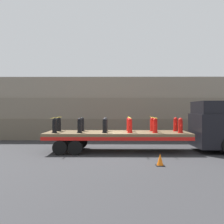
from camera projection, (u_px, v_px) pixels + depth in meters
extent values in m
plane|color=#2D2D30|center=(117.00, 151.00, 14.72)|extent=(120.00, 120.00, 0.00)
cube|color=#665B4C|center=(116.00, 128.00, 21.40)|extent=(60.00, 3.00, 1.71)
cube|color=#756B5B|center=(116.00, 108.00, 21.53)|extent=(60.00, 3.00, 1.71)
cube|color=gray|center=(116.00, 89.00, 21.66)|extent=(60.00, 3.00, 1.71)
cube|color=black|center=(214.00, 130.00, 14.66)|extent=(2.32, 2.55, 1.94)
cube|color=black|center=(210.00, 108.00, 14.65)|extent=(1.62, 2.34, 0.74)
cylinder|color=black|center=(213.00, 140.00, 15.87)|extent=(1.02, 0.28, 1.02)
cube|color=brown|center=(117.00, 133.00, 14.71)|extent=(8.36, 2.54, 0.16)
cube|color=red|center=(117.00, 139.00, 13.48)|extent=(8.36, 0.08, 0.20)
cube|color=red|center=(117.00, 134.00, 15.94)|extent=(8.36, 0.08, 0.20)
cylinder|color=black|center=(75.00, 148.00, 13.57)|extent=(0.80, 0.30, 0.80)
cylinder|color=black|center=(81.00, 142.00, 15.91)|extent=(0.80, 0.30, 0.80)
cylinder|color=black|center=(60.00, 148.00, 13.58)|extent=(0.80, 0.30, 0.80)
cylinder|color=black|center=(68.00, 142.00, 15.92)|extent=(0.80, 0.30, 0.80)
cylinder|color=black|center=(55.00, 133.00, 14.18)|extent=(0.32, 0.32, 0.03)
cylinder|color=black|center=(55.00, 127.00, 14.18)|extent=(0.25, 0.25, 0.67)
sphere|color=black|center=(54.00, 120.00, 14.18)|extent=(0.24, 0.24, 0.24)
cylinder|color=black|center=(54.00, 126.00, 13.99)|extent=(0.11, 0.13, 0.11)
cylinder|color=black|center=(55.00, 125.00, 14.37)|extent=(0.11, 0.13, 0.11)
cylinder|color=black|center=(59.00, 131.00, 15.30)|extent=(0.32, 0.32, 0.03)
cylinder|color=black|center=(59.00, 126.00, 15.30)|extent=(0.25, 0.25, 0.67)
sphere|color=black|center=(59.00, 119.00, 15.29)|extent=(0.24, 0.24, 0.24)
cylinder|color=black|center=(58.00, 124.00, 15.11)|extent=(0.11, 0.13, 0.11)
cylinder|color=black|center=(60.00, 124.00, 15.49)|extent=(0.11, 0.13, 0.11)
cylinder|color=black|center=(80.00, 133.00, 14.17)|extent=(0.32, 0.32, 0.03)
cylinder|color=black|center=(80.00, 127.00, 14.17)|extent=(0.25, 0.25, 0.67)
sphere|color=black|center=(80.00, 120.00, 14.16)|extent=(0.24, 0.24, 0.24)
cylinder|color=black|center=(79.00, 126.00, 13.98)|extent=(0.11, 0.13, 0.11)
cylinder|color=black|center=(80.00, 125.00, 14.36)|extent=(0.11, 0.13, 0.11)
cylinder|color=black|center=(82.00, 131.00, 15.29)|extent=(0.32, 0.32, 0.03)
cylinder|color=black|center=(82.00, 126.00, 15.29)|extent=(0.25, 0.25, 0.67)
sphere|color=black|center=(82.00, 119.00, 15.28)|extent=(0.24, 0.24, 0.24)
cylinder|color=black|center=(82.00, 124.00, 15.09)|extent=(0.11, 0.13, 0.11)
cylinder|color=black|center=(83.00, 124.00, 15.48)|extent=(0.11, 0.13, 0.11)
cylinder|color=black|center=(105.00, 133.00, 14.16)|extent=(0.32, 0.32, 0.03)
cylinder|color=black|center=(105.00, 127.00, 14.16)|extent=(0.25, 0.25, 0.67)
sphere|color=black|center=(105.00, 120.00, 14.15)|extent=(0.24, 0.24, 0.24)
cylinder|color=black|center=(105.00, 126.00, 13.96)|extent=(0.11, 0.13, 0.11)
cylinder|color=black|center=(105.00, 125.00, 14.35)|extent=(0.11, 0.13, 0.11)
cylinder|color=black|center=(105.00, 131.00, 15.28)|extent=(0.32, 0.32, 0.03)
cylinder|color=black|center=(105.00, 126.00, 15.27)|extent=(0.25, 0.25, 0.67)
sphere|color=black|center=(105.00, 119.00, 15.27)|extent=(0.24, 0.24, 0.24)
cylinder|color=black|center=(105.00, 125.00, 15.08)|extent=(0.11, 0.13, 0.11)
cylinder|color=black|center=(106.00, 124.00, 15.46)|extent=(0.11, 0.13, 0.11)
cylinder|color=red|center=(130.00, 133.00, 14.15)|extent=(0.32, 0.32, 0.03)
cylinder|color=red|center=(130.00, 127.00, 14.14)|extent=(0.25, 0.25, 0.67)
sphere|color=red|center=(130.00, 120.00, 14.14)|extent=(0.24, 0.24, 0.24)
cylinder|color=red|center=(130.00, 126.00, 13.95)|extent=(0.11, 0.13, 0.11)
cylinder|color=red|center=(130.00, 125.00, 14.33)|extent=(0.11, 0.13, 0.11)
cylinder|color=red|center=(129.00, 131.00, 15.26)|extent=(0.32, 0.32, 0.03)
cylinder|color=red|center=(129.00, 126.00, 15.26)|extent=(0.25, 0.25, 0.67)
sphere|color=red|center=(129.00, 119.00, 15.26)|extent=(0.24, 0.24, 0.24)
cylinder|color=red|center=(129.00, 125.00, 15.07)|extent=(0.11, 0.13, 0.11)
cylinder|color=red|center=(129.00, 124.00, 15.45)|extent=(0.11, 0.13, 0.11)
cylinder|color=red|center=(155.00, 133.00, 14.13)|extent=(0.32, 0.32, 0.03)
cylinder|color=red|center=(155.00, 127.00, 14.13)|extent=(0.25, 0.25, 0.67)
sphere|color=red|center=(155.00, 120.00, 14.13)|extent=(0.24, 0.24, 0.24)
cylinder|color=red|center=(156.00, 126.00, 13.94)|extent=(0.11, 0.13, 0.11)
cylinder|color=red|center=(155.00, 125.00, 14.32)|extent=(0.11, 0.13, 0.11)
cylinder|color=red|center=(152.00, 131.00, 15.25)|extent=(0.32, 0.32, 0.03)
cylinder|color=red|center=(152.00, 126.00, 15.25)|extent=(0.25, 0.25, 0.67)
sphere|color=red|center=(152.00, 119.00, 15.24)|extent=(0.24, 0.24, 0.24)
cylinder|color=red|center=(153.00, 125.00, 15.06)|extent=(0.11, 0.13, 0.11)
cylinder|color=red|center=(152.00, 124.00, 15.44)|extent=(0.11, 0.13, 0.11)
cylinder|color=red|center=(180.00, 133.00, 14.12)|extent=(0.32, 0.32, 0.03)
cylinder|color=red|center=(180.00, 127.00, 14.12)|extent=(0.25, 0.25, 0.67)
sphere|color=red|center=(180.00, 120.00, 14.11)|extent=(0.24, 0.24, 0.24)
cylinder|color=red|center=(181.00, 126.00, 13.93)|extent=(0.11, 0.13, 0.11)
cylinder|color=red|center=(180.00, 125.00, 14.31)|extent=(0.11, 0.13, 0.11)
cylinder|color=red|center=(176.00, 131.00, 15.24)|extent=(0.32, 0.32, 0.03)
cylinder|color=red|center=(176.00, 126.00, 15.24)|extent=(0.25, 0.25, 0.67)
sphere|color=red|center=(176.00, 119.00, 15.23)|extent=(0.24, 0.24, 0.24)
cylinder|color=red|center=(176.00, 125.00, 15.04)|extent=(0.11, 0.13, 0.11)
cylinder|color=red|center=(175.00, 124.00, 15.43)|extent=(0.11, 0.13, 0.11)
cube|color=yellow|center=(57.00, 117.00, 14.73)|extent=(0.05, 2.74, 0.01)
cube|color=yellow|center=(129.00, 118.00, 14.70)|extent=(0.05, 2.74, 0.01)
cube|color=yellow|center=(154.00, 118.00, 14.68)|extent=(0.05, 2.74, 0.01)
cube|color=black|center=(160.00, 165.00, 10.99)|extent=(0.37, 0.37, 0.03)
cone|color=orange|center=(160.00, 159.00, 10.99)|extent=(0.29, 0.29, 0.52)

